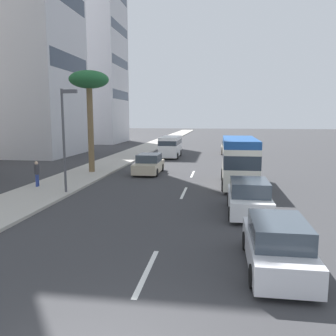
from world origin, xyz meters
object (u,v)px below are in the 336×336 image
Objects in this scene: van_second at (170,145)px; street_lamp at (65,128)px; car_sixth at (229,148)px; car_fifth at (249,198)px; palm_tree at (89,84)px; car_lead at (234,158)px; pedestrian_near_lamp at (37,173)px; minibus_third at (239,160)px; car_seventh at (277,245)px; car_fourth at (149,164)px.

van_second is 0.87× the size of street_lamp.
car_fifth is at bearing -179.56° from car_sixth.
palm_tree is at bearing 145.78° from car_sixth.
car_lead is at bearing 51.76° from van_second.
pedestrian_near_lamp reaches higher than car_sixth.
car_fifth is at bearing -179.17° from minibus_third.
car_seventh is at bearing 14.29° from van_second.
street_lamp is (-4.21, 10.12, 2.17)m from minibus_third.
car_seventh is 0.72× the size of street_lamp.
minibus_third is 6.92m from car_fifth.
van_second is at bearing 125.71° from car_sixth.
minibus_third is at bearing 59.88° from car_fourth.
minibus_third is at bearing 1.97° from car_seventh.
palm_tree reaches higher than minibus_third.
car_sixth is 0.51× the size of palm_tree.
minibus_third is 11.18m from street_lamp.
street_lamp is at bearing -9.82° from van_second.
van_second is 19.22m from pedestrian_near_lamp.
car_lead is 0.71× the size of street_lamp.
pedestrian_near_lamp is at bearing 73.03° from car_fifth.
car_sixth is (26.94, 0.21, 0.01)m from car_fifth.
street_lamp is (2.64, 10.22, 3.13)m from car_fifth.
car_fourth is 9.38m from street_lamp.
car_fourth is at bearing -21.27° from street_lamp.
pedestrian_near_lamp is 4.10m from street_lamp.
minibus_third is at bearing -179.69° from car_sixth.
van_second is at bearing 51.76° from car_lead.
car_fifth is 0.54× the size of palm_tree.
car_seventh is (-28.20, -7.19, -0.61)m from van_second.
palm_tree is (-11.97, 4.75, 5.70)m from van_second.
car_fifth is 1.05× the size of car_sixth.
car_sixth is (20.09, 0.11, -0.95)m from minibus_third.
minibus_third is at bearing 53.35° from pedestrian_near_lamp.
street_lamp reaches higher than car_sixth.
pedestrian_near_lamp is (-12.88, 12.83, 0.31)m from car_lead.
minibus_third is 1.55× the size of car_fourth.
car_fourth is 1.05× the size of car_sixth.
car_seventh is 16.53m from pedestrian_near_lamp.
car_lead is at bearing 0.92° from car_seventh.
car_fourth is at bearing 130.29° from car_lead.
pedestrian_near_lamp is (-18.25, 6.01, -0.32)m from van_second.
van_second reaches higher than car_sixth.
car_sixth is at bearing 125.71° from van_second.
car_lead is 0.64× the size of minibus_third.
palm_tree is at bearing 48.65° from car_fifth.
car_fifth is 26.94m from car_sixth.
car_seventh is at bearing 23.55° from car_fourth.
minibus_third reaches higher than car_sixth.
car_fifth is (-16.80, -0.02, 0.05)m from car_lead.
car_fifth is 13.44m from pedestrian_near_lamp.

